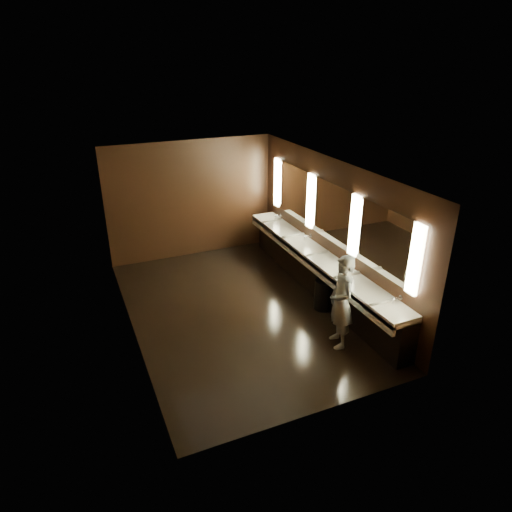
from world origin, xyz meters
The scene contains 10 objects.
floor centered at (0.00, 0.00, 0.00)m, with size 6.00×6.00×0.00m, color black.
ceiling centered at (0.00, 0.00, 2.80)m, with size 4.00×6.00×0.02m, color #2D2D2B.
wall_back centered at (0.00, 3.00, 1.40)m, with size 4.00×0.02×2.80m, color black.
wall_front centered at (0.00, -3.00, 1.40)m, with size 4.00×0.02×2.80m, color black.
wall_left centered at (-2.00, 0.00, 1.40)m, with size 0.02×6.00×2.80m, color black.
wall_right centered at (2.00, 0.00, 1.40)m, with size 0.02×6.00×2.80m, color black.
sink_counter centered at (1.79, 0.00, 0.50)m, with size 0.55×5.40×1.01m.
mirror_band centered at (1.98, 0.00, 1.75)m, with size 0.06×5.03×1.15m.
person centered at (1.18, -1.71, 0.83)m, with size 0.61×0.40×1.66m, color #95B4DE.
trash_bin centered at (1.58, -0.57, 0.30)m, with size 0.38×0.38×0.60m, color black.
Camera 1 is at (-2.75, -7.18, 4.66)m, focal length 32.00 mm.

